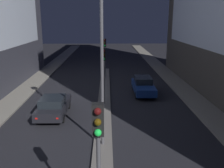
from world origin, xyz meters
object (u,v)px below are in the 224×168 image
object	(u,v)px
traffic_light_near	(98,144)
car_right_lane	(143,86)
street_lamp	(102,15)
car_left_lane	(54,106)
traffic_light_mid	(104,64)
traffic_light_far	(105,49)

from	to	relation	value
traffic_light_near	car_right_lane	size ratio (longest dim) A/B	0.98
street_lamp	car_left_lane	bearing A→B (deg)	128.55
car_left_lane	car_right_lane	size ratio (longest dim) A/B	0.97
traffic_light_mid	car_left_lane	world-z (taller)	traffic_light_mid
traffic_light_mid	street_lamp	xyz separation A→B (m)	(0.00, -6.45, 3.49)
traffic_light_mid	traffic_light_far	distance (m)	9.50
traffic_light_mid	traffic_light_near	bearing A→B (deg)	-90.00
street_lamp	car_right_lane	distance (m)	12.01
traffic_light_far	car_left_lane	size ratio (longest dim) A/B	1.01
traffic_light_near	traffic_light_mid	distance (m)	12.54
traffic_light_mid	traffic_light_far	bearing A→B (deg)	90.00
traffic_light_near	traffic_light_mid	world-z (taller)	same
street_lamp	car_right_lane	bearing A→B (deg)	69.88
traffic_light_far	car_left_lane	bearing A→B (deg)	-107.21
street_lamp	traffic_light_near	bearing A→B (deg)	-90.00
traffic_light_near	traffic_light_mid	xyz separation A→B (m)	(0.00, 12.54, 0.00)
traffic_light_near	car_right_lane	xyz separation A→B (m)	(3.56, 15.80, -2.61)
car_left_lane	traffic_light_near	bearing A→B (deg)	-71.37
traffic_light_near	traffic_light_far	xyz separation A→B (m)	(0.00, 22.04, 0.00)
street_lamp	traffic_light_far	bearing A→B (deg)	90.00
car_right_lane	traffic_light_near	bearing A→B (deg)	-102.69
traffic_light_far	car_left_lane	world-z (taller)	traffic_light_far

